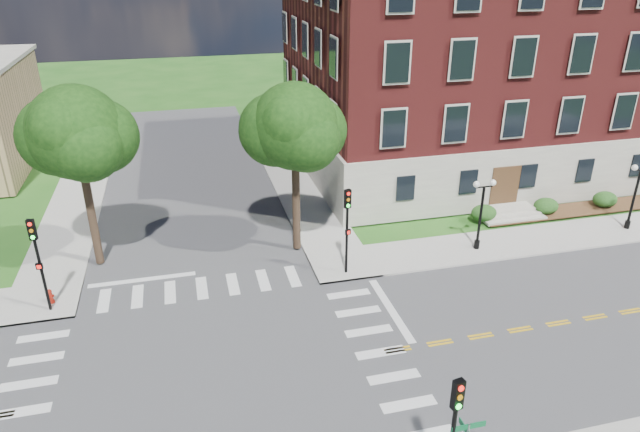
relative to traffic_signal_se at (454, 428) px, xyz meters
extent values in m
plane|color=#205518|center=(-6.63, 7.51, -3.19)|extent=(160.00, 160.00, 0.00)
cube|color=#3D3D3F|center=(-6.63, 7.51, -3.18)|extent=(90.00, 12.00, 0.01)
cube|color=#3D3D3F|center=(-6.63, 7.51, -3.18)|extent=(12.00, 90.00, 0.01)
cube|color=#9E9B93|center=(16.37, 15.26, -3.13)|extent=(34.00, 3.50, 0.12)
cube|color=#9E9B93|center=(1.12, 30.51, -3.13)|extent=(3.50, 34.00, 0.12)
cube|color=#9E9B93|center=(-14.38, 30.51, -3.13)|extent=(3.50, 34.00, 0.12)
cube|color=silver|center=(2.17, 10.51, -3.19)|extent=(0.40, 5.50, 0.00)
cube|color=#A29C8F|center=(17.37, 29.51, -0.97)|extent=(30.00, 20.00, 4.20)
cube|color=maroon|center=(17.37, 29.51, 7.03)|extent=(29.55, 19.70, 11.80)
cube|color=#472D19|center=(13.37, 19.47, -1.37)|extent=(2.00, 0.10, 2.80)
cylinder|color=#302518|center=(-11.95, 18.67, -0.54)|extent=(0.44, 0.44, 5.05)
sphere|color=black|center=(-11.95, 18.67, 4.39)|extent=(4.83, 4.83, 4.83)
cylinder|color=#302518|center=(-0.96, 17.69, -0.60)|extent=(0.44, 0.44, 4.93)
sphere|color=black|center=(-0.96, 17.69, 4.21)|extent=(4.70, 4.70, 4.70)
cube|color=black|center=(0.00, 0.02, 1.23)|extent=(0.35, 0.27, 1.00)
cylinder|color=red|center=(0.00, -0.11, 1.56)|extent=(0.19, 0.08, 0.18)
cylinder|color=orange|center=(0.00, -0.11, 1.23)|extent=(0.19, 0.08, 0.18)
cylinder|color=#19E533|center=(0.00, -0.11, 0.90)|extent=(0.19, 0.08, 0.18)
cylinder|color=black|center=(1.01, 14.27, -1.17)|extent=(0.14, 0.14, 3.80)
cube|color=black|center=(1.01, 14.27, 1.23)|extent=(0.37, 0.31, 1.00)
cylinder|color=red|center=(1.01, 14.14, 1.56)|extent=(0.19, 0.11, 0.18)
cylinder|color=orange|center=(1.01, 14.14, 1.23)|extent=(0.19, 0.11, 0.18)
cylinder|color=#19E533|center=(1.01, 14.14, 0.90)|extent=(0.19, 0.11, 0.18)
cube|color=black|center=(1.01, 14.09, -0.57)|extent=(0.32, 0.21, 0.30)
cylinder|color=black|center=(-13.84, 14.37, -1.17)|extent=(0.14, 0.14, 3.80)
cube|color=black|center=(-13.84, 14.37, 1.23)|extent=(0.35, 0.27, 1.00)
cylinder|color=red|center=(-13.84, 14.24, 1.56)|extent=(0.19, 0.08, 0.18)
cylinder|color=orange|center=(-13.84, 14.24, 1.23)|extent=(0.19, 0.08, 0.18)
cylinder|color=#19E533|center=(-13.84, 14.24, 0.90)|extent=(0.19, 0.08, 0.18)
cube|color=black|center=(-13.84, 14.19, -0.57)|extent=(0.32, 0.17, 0.30)
cylinder|color=black|center=(9.15, 15.03, -2.82)|extent=(0.32, 0.32, 0.50)
cylinder|color=black|center=(9.15, 15.03, -1.17)|extent=(0.16, 0.16, 3.80)
cube|color=black|center=(9.15, 15.03, 0.78)|extent=(1.00, 0.06, 0.06)
sphere|color=white|center=(8.65, 15.03, 0.98)|extent=(0.36, 0.36, 0.36)
sphere|color=white|center=(9.65, 15.03, 0.98)|extent=(0.36, 0.36, 0.36)
cylinder|color=black|center=(19.55, 15.16, -2.82)|extent=(0.32, 0.32, 0.50)
cylinder|color=black|center=(19.55, 15.16, -1.17)|extent=(0.16, 0.16, 3.80)
sphere|color=white|center=(19.05, 15.16, 0.98)|extent=(0.36, 0.36, 0.36)
cube|color=#0B5C30|center=(0.48, -0.02, -0.07)|extent=(1.10, 0.03, 0.20)
cylinder|color=#9B180B|center=(-13.90, 15.00, -3.02)|extent=(0.32, 0.32, 0.10)
cylinder|color=#9B180B|center=(-13.90, 15.00, -2.77)|extent=(0.22, 0.22, 0.60)
sphere|color=#9B180B|center=(-13.90, 15.00, -2.44)|extent=(0.24, 0.24, 0.24)
cylinder|color=#9B180B|center=(-13.90, 15.00, -2.69)|extent=(0.35, 0.12, 0.12)
cylinder|color=#9B180B|center=(-13.90, 15.00, -2.69)|extent=(0.12, 0.35, 0.12)
camera|label=1|loc=(-6.84, -11.14, 12.64)|focal=32.00mm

